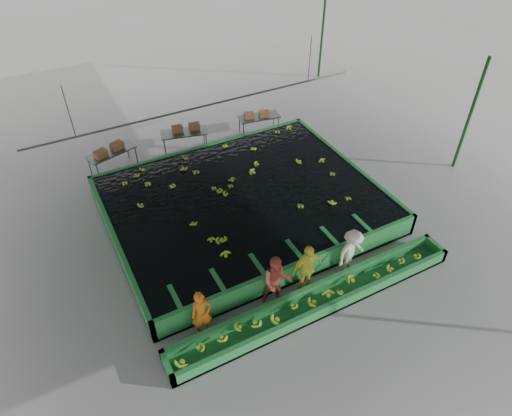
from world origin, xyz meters
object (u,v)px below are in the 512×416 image
packing_table_mid (185,141)px  packing_table_right (259,124)px  worker_a (202,314)px  box_stack_right (257,117)px  box_stack_mid (186,130)px  worker_c (307,268)px  packing_table_left (113,160)px  flotation_tank (244,204)px  sorting_trough (317,301)px  worker_d (351,251)px  box_stack_left (110,153)px  worker_b (276,281)px

packing_table_mid → packing_table_right: (3.76, -0.24, -0.03)m
worker_a → box_stack_right: bearing=63.9°
packing_table_right → box_stack_mid: bearing=174.9°
worker_c → packing_table_left: 10.32m
box_stack_mid → flotation_tank: bearing=-87.8°
sorting_trough → worker_d: bearing=23.7°
sorting_trough → box_stack_left: size_ratio=7.38×
packing_table_right → box_stack_left: (-7.17, 0.13, 0.50)m
packing_table_left → box_stack_mid: 3.51m
flotation_tank → packing_table_mid: (-0.36, 5.33, 0.03)m
packing_table_mid → box_stack_left: (-3.41, -0.11, 0.47)m
worker_d → box_stack_left: (-5.59, 9.53, 0.09)m
worker_b → worker_d: size_ratio=1.09×
worker_b → packing_table_left: (-2.64, 9.61, -0.47)m
flotation_tank → worker_c: worker_c is taller
worker_d → box_stack_mid: size_ratio=1.36×
worker_b → packing_table_right: 10.41m
sorting_trough → worker_a: bearing=167.2°
packing_table_left → box_stack_right: box_stack_right is taller
box_stack_mid → packing_table_left: bearing=-178.2°
box_stack_mid → worker_b: bearing=-94.9°
box_stack_left → box_stack_mid: box_stack_left is taller
worker_a → worker_c: worker_c is taller
worker_a → packing_table_left: bearing=100.7°
packing_table_left → worker_d: bearing=-60.2°
sorting_trough → worker_a: worker_a is taller
packing_table_left → box_stack_left: 0.49m
worker_c → packing_table_right: size_ratio=0.96×
worker_d → box_stack_left: bearing=110.4°
flotation_tank → box_stack_right: (3.27, 5.09, 0.45)m
worker_c → box_stack_mid: 9.72m
sorting_trough → worker_a: size_ratio=5.90×
box_stack_right → sorting_trough: bearing=-107.8°
worker_a → packing_table_mid: size_ratio=0.81×
flotation_tank → packing_table_right: 6.13m
packing_table_right → box_stack_right: size_ratio=1.63×
packing_table_left → box_stack_left: bearing=-136.4°
packing_table_mid → box_stack_left: 3.44m
packing_table_left → worker_b: bearing=-74.6°
worker_b → packing_table_right: bearing=87.9°
worker_a → box_stack_right: 11.59m
worker_a → box_stack_mid: worker_a is taller
worker_d → box_stack_left: 11.05m
sorting_trough → box_stack_mid: bearing=91.1°
flotation_tank → sorting_trough: 5.10m
box_stack_mid → box_stack_left: bearing=-177.0°
worker_a → packing_table_right: 11.69m
worker_a → flotation_tank: bearing=60.4°
flotation_tank → packing_table_left: size_ratio=4.80×
packing_table_left → packing_table_right: packing_table_left is taller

